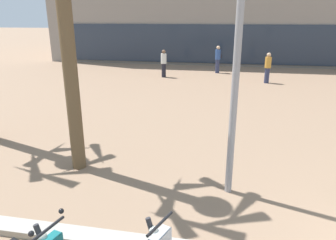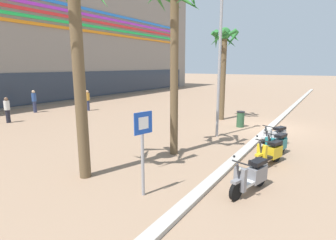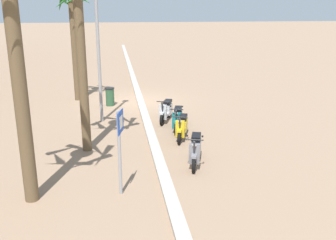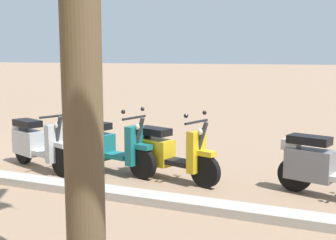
% 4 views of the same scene
% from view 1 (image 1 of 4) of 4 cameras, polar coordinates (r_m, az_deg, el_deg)
% --- Properties ---
extents(pedestrian_window_shopping, '(0.42, 0.43, 1.75)m').
position_cam_1_polar(pedestrian_window_shopping, '(20.91, 9.10, 11.04)').
color(pedestrian_window_shopping, '#2D3351').
rests_on(pedestrian_window_shopping, ground).
extents(pedestrian_strolling_near_curb, '(0.34, 0.34, 1.67)m').
position_cam_1_polar(pedestrian_strolling_near_curb, '(18.22, 17.78, 9.19)').
color(pedestrian_strolling_near_curb, '#2D3351').
rests_on(pedestrian_strolling_near_curb, ground).
extents(pedestrian_by_palm_tree, '(0.34, 0.34, 1.65)m').
position_cam_1_polar(pedestrian_by_palm_tree, '(19.14, -0.79, 10.41)').
color(pedestrian_by_palm_tree, black).
rests_on(pedestrian_by_palm_tree, ground).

